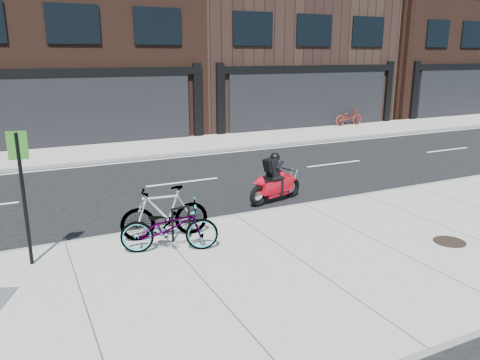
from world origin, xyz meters
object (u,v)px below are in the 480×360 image
sign_post (23,187)px  bicycle_rear (165,212)px  bicycle_far (349,117)px  bicycle_front (169,227)px  manhole_cover (450,242)px  bike_rack (181,220)px  motorcycle (278,181)px

sign_post → bicycle_rear: bearing=12.3°
bicycle_far → bicycle_front: bearing=129.8°
manhole_cover → sign_post: sign_post is taller
bike_rack → manhole_cover: 5.72m
bicycle_far → motorcycle: bearing=132.9°
bicycle_front → bicycle_far: bicycle_front is taller
bicycle_far → bike_rack: bearing=129.5°
manhole_cover → bicycle_far: bearing=58.4°
bike_rack → motorcycle: size_ratio=0.40×
bicycle_rear → sign_post: size_ratio=0.74×
bicycle_rear → bicycle_far: bicycle_rear is taller
bike_rack → manhole_cover: (5.06, -2.64, -0.43)m
bike_rack → bicycle_front: bicycle_front is taller
bicycle_front → manhole_cover: (5.46, -2.17, -0.50)m
bicycle_front → sign_post: sign_post is taller
bike_rack → bicycle_front: (-0.40, -0.47, 0.08)m
motorcycle → manhole_cover: (1.61, -4.45, -0.44)m
motorcycle → sign_post: 6.72m
bike_rack → bicycle_far: 18.32m
bicycle_front → sign_post: (-2.55, 0.56, 1.01)m
bicycle_far → sign_post: size_ratio=0.71×
bicycle_rear → motorcycle: size_ratio=1.02×
sign_post → bicycle_far: bearing=43.5°
bicycle_rear → sign_post: sign_post is taller
bicycle_far → sign_post: (-16.92, -11.77, 1.05)m
bicycle_front → sign_post: size_ratio=0.77×
bicycle_far → manhole_cover: (-8.91, -14.50, -0.46)m
bicycle_far → manhole_cover: bearing=147.6°
bicycle_far → sign_post: bearing=124.0°
sign_post → motorcycle: bearing=23.7°
bike_rack → bicycle_front: 0.62m
bicycle_front → sign_post: bearing=96.2°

